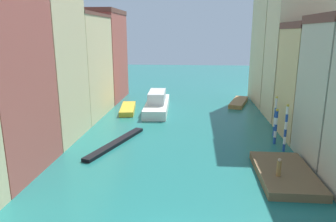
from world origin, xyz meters
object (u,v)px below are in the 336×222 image
at_px(waterfront_dock, 285,174).
at_px(mooring_pole_0, 286,128).
at_px(mooring_pole_2, 275,116).
at_px(mooring_pole_1, 276,126).
at_px(motorboat_1, 128,109).
at_px(motorboat_0, 239,102).
at_px(person_on_dock, 279,168).
at_px(gondola_black, 116,143).
at_px(vaporetto_white, 157,103).

xyz_separation_m(waterfront_dock, mooring_pole_0, (1.52, 5.99, 2.17)).
bearing_deg(mooring_pole_2, mooring_pole_0, -91.95).
bearing_deg(mooring_pole_1, motorboat_1, 145.74).
height_order(mooring_pole_1, motorboat_1, mooring_pole_1).
xyz_separation_m(mooring_pole_1, mooring_pole_2, (0.54, 2.65, 0.40)).
height_order(motorboat_0, motorboat_1, motorboat_1).
bearing_deg(person_on_dock, motorboat_1, 127.14).
bearing_deg(mooring_pole_2, person_on_dock, -101.93).
bearing_deg(gondola_black, waterfront_dock, -22.22).
distance_m(mooring_pole_2, motorboat_0, 16.69).
bearing_deg(mooring_pole_2, gondola_black, -165.88).
distance_m(motorboat_0, motorboat_1, 18.65).
bearing_deg(mooring_pole_0, motorboat_1, 141.88).
height_order(gondola_black, motorboat_0, motorboat_0).
bearing_deg(mooring_pole_0, person_on_dock, -108.39).
distance_m(mooring_pole_2, vaporetto_white, 18.61).
bearing_deg(motorboat_1, gondola_black, -82.85).
bearing_deg(mooring_pole_1, gondola_black, -174.10).
height_order(waterfront_dock, motorboat_0, waterfront_dock).
relative_size(mooring_pole_0, vaporetto_white, 0.39).
bearing_deg(person_on_dock, motorboat_0, 88.54).
relative_size(mooring_pole_1, mooring_pole_2, 0.83).
bearing_deg(mooring_pole_0, mooring_pole_2, 88.05).
height_order(mooring_pole_1, mooring_pole_2, mooring_pole_2).
distance_m(person_on_dock, motorboat_1, 27.89).
xyz_separation_m(waterfront_dock, mooring_pole_1, (1.14, 8.24, 1.67)).
distance_m(vaporetto_white, motorboat_0, 14.25).
xyz_separation_m(waterfront_dock, vaporetto_white, (-13.27, 21.88, 0.78)).
distance_m(waterfront_dock, vaporetto_white, 25.60).
relative_size(gondola_black, motorboat_0, 1.26).
height_order(mooring_pole_0, mooring_pole_1, mooring_pole_0).
bearing_deg(gondola_black, mooring_pole_2, 14.12).
bearing_deg(gondola_black, mooring_pole_1, 5.90).
height_order(waterfront_dock, gondola_black, waterfront_dock).
xyz_separation_m(mooring_pole_0, mooring_pole_1, (-0.38, 2.24, -0.49)).
height_order(person_on_dock, motorboat_0, person_on_dock).
distance_m(vaporetto_white, gondola_black, 15.65).
xyz_separation_m(mooring_pole_0, mooring_pole_2, (0.17, 4.90, -0.10)).
distance_m(person_on_dock, motorboat_0, 28.54).
xyz_separation_m(mooring_pole_0, gondola_black, (-17.38, 0.49, -2.32)).
height_order(waterfront_dock, motorboat_1, motorboat_1).
height_order(person_on_dock, mooring_pole_0, mooring_pole_0).
bearing_deg(vaporetto_white, motorboat_1, -169.47).
xyz_separation_m(vaporetto_white, gondola_black, (-2.59, -15.40, -0.93)).
xyz_separation_m(mooring_pole_1, motorboat_1, (-18.83, 12.83, -1.64)).
relative_size(vaporetto_white, gondola_black, 1.21).
bearing_deg(mooring_pole_1, mooring_pole_2, 78.43).
relative_size(person_on_dock, motorboat_1, 0.19).
bearing_deg(waterfront_dock, mooring_pole_2, 81.20).
bearing_deg(motorboat_1, person_on_dock, -52.86).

